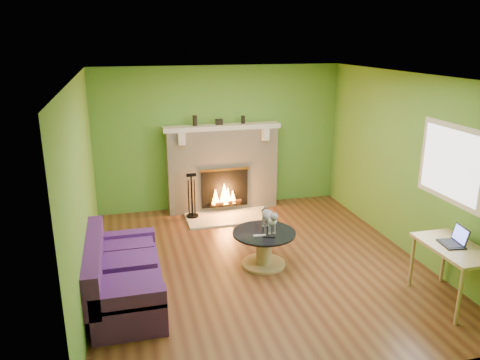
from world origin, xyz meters
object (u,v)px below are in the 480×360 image
at_px(sofa, 122,277).
at_px(cat, 269,219).
at_px(desk, 454,253).
at_px(coffee_table, 264,246).

xyz_separation_m(sofa, cat, (2.01, 0.49, 0.36)).
height_order(desk, cat, cat).
height_order(sofa, desk, sofa).
bearing_deg(desk, cat, 140.00).
bearing_deg(sofa, cat, 13.82).
bearing_deg(sofa, desk, -15.00).
xyz_separation_m(sofa, coffee_table, (1.93, 0.44, -0.02)).
relative_size(sofa, desk, 1.80).
xyz_separation_m(desk, cat, (-1.81, 1.51, 0.03)).
xyz_separation_m(coffee_table, cat, (0.08, 0.05, 0.38)).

